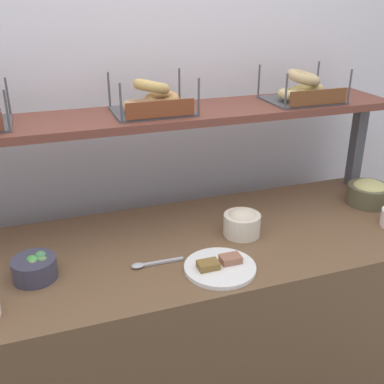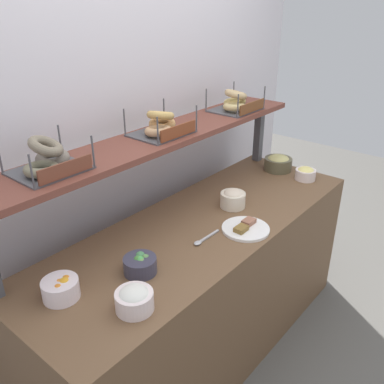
{
  "view_description": "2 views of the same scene",
  "coord_description": "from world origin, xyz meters",
  "px_view_note": "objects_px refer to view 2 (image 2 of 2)",
  "views": [
    {
      "loc": [
        -0.44,
        -1.43,
        1.72
      ],
      "look_at": [
        0.07,
        0.01,
        1.05
      ],
      "focal_mm": 43.71,
      "sensor_mm": 36.0,
      "label": 1
    },
    {
      "loc": [
        -1.48,
        -1.16,
        1.94
      ],
      "look_at": [
        -0.06,
        0.02,
        1.05
      ],
      "focal_mm": 39.01,
      "sensor_mm": 36.0,
      "label": 2
    }
  ],
  "objects_px": {
    "serving_plate_white": "(245,228)",
    "bowl_fruit_salad": "(61,289)",
    "bowl_potato_salad": "(233,198)",
    "bowl_hummus": "(278,163)",
    "bagel_basket_poppy": "(48,160)",
    "bowl_egg_salad": "(305,173)",
    "serving_spoon_near_plate": "(203,240)",
    "bagel_basket_sesame": "(161,125)",
    "bowl_veggie_mix": "(140,264)",
    "bagel_basket_plain": "(236,103)",
    "bowl_cream_cheese": "(134,299)"
  },
  "relations": [
    {
      "from": "serving_plate_white",
      "to": "bowl_fruit_salad",
      "type": "bearing_deg",
      "value": 163.13
    },
    {
      "from": "bowl_potato_salad",
      "to": "bowl_hummus",
      "type": "xyz_separation_m",
      "value": [
        0.64,
        0.07,
        -0.0
      ]
    },
    {
      "from": "bowl_hummus",
      "to": "bagel_basket_poppy",
      "type": "relative_size",
      "value": 0.65
    },
    {
      "from": "bowl_egg_salad",
      "to": "serving_spoon_near_plate",
      "type": "height_order",
      "value": "bowl_egg_salad"
    },
    {
      "from": "bowl_egg_salad",
      "to": "serving_plate_white",
      "type": "height_order",
      "value": "bowl_egg_salad"
    },
    {
      "from": "bowl_potato_salad",
      "to": "bagel_basket_sesame",
      "type": "xyz_separation_m",
      "value": [
        -0.26,
        0.28,
        0.42
      ]
    },
    {
      "from": "bowl_egg_salad",
      "to": "bagel_basket_poppy",
      "type": "bearing_deg",
      "value": 164.19
    },
    {
      "from": "bowl_veggie_mix",
      "to": "serving_spoon_near_plate",
      "type": "height_order",
      "value": "bowl_veggie_mix"
    },
    {
      "from": "bagel_basket_poppy",
      "to": "bowl_potato_salad",
      "type": "bearing_deg",
      "value": -17.69
    },
    {
      "from": "bagel_basket_poppy",
      "to": "bagel_basket_plain",
      "type": "bearing_deg",
      "value": -1.23
    },
    {
      "from": "bowl_fruit_salad",
      "to": "serving_plate_white",
      "type": "height_order",
      "value": "bowl_fruit_salad"
    },
    {
      "from": "bowl_fruit_salad",
      "to": "bagel_basket_sesame",
      "type": "xyz_separation_m",
      "value": [
        0.81,
        0.21,
        0.43
      ]
    },
    {
      "from": "bowl_cream_cheese",
      "to": "serving_spoon_near_plate",
      "type": "bearing_deg",
      "value": 10.46
    },
    {
      "from": "bowl_potato_salad",
      "to": "bowl_veggie_mix",
      "type": "xyz_separation_m",
      "value": [
        -0.75,
        -0.04,
        -0.01
      ]
    },
    {
      "from": "bowl_hummus",
      "to": "bagel_basket_plain",
      "type": "height_order",
      "value": "bagel_basket_plain"
    },
    {
      "from": "serving_plate_white",
      "to": "bagel_basket_plain",
      "type": "relative_size",
      "value": 0.8
    },
    {
      "from": "bowl_veggie_mix",
      "to": "serving_spoon_near_plate",
      "type": "xyz_separation_m",
      "value": [
        0.37,
        -0.05,
        -0.03
      ]
    },
    {
      "from": "bowl_potato_salad",
      "to": "bowl_veggie_mix",
      "type": "bearing_deg",
      "value": -176.72
    },
    {
      "from": "bagel_basket_sesame",
      "to": "bagel_basket_plain",
      "type": "height_order",
      "value": "same"
    },
    {
      "from": "bagel_basket_sesame",
      "to": "bagel_basket_plain",
      "type": "xyz_separation_m",
      "value": [
        0.64,
        -0.02,
        -0.0
      ]
    },
    {
      "from": "bowl_egg_salad",
      "to": "bowl_veggie_mix",
      "type": "height_order",
      "value": "bowl_egg_salad"
    },
    {
      "from": "bowl_potato_salad",
      "to": "serving_plate_white",
      "type": "height_order",
      "value": "bowl_potato_salad"
    },
    {
      "from": "bowl_fruit_salad",
      "to": "bagel_basket_plain",
      "type": "distance_m",
      "value": 1.52
    },
    {
      "from": "bowl_veggie_mix",
      "to": "bagel_basket_poppy",
      "type": "height_order",
      "value": "bagel_basket_poppy"
    },
    {
      "from": "bowl_fruit_salad",
      "to": "bagel_basket_poppy",
      "type": "distance_m",
      "value": 0.51
    },
    {
      "from": "bowl_cream_cheese",
      "to": "bowl_fruit_salad",
      "type": "distance_m",
      "value": 0.3
    },
    {
      "from": "serving_spoon_near_plate",
      "to": "bowl_fruit_salad",
      "type": "bearing_deg",
      "value": 165.91
    },
    {
      "from": "bowl_cream_cheese",
      "to": "serving_spoon_near_plate",
      "type": "relative_size",
      "value": 0.81
    },
    {
      "from": "serving_spoon_near_plate",
      "to": "bagel_basket_plain",
      "type": "height_order",
      "value": "bagel_basket_plain"
    },
    {
      "from": "serving_plate_white",
      "to": "bowl_hummus",
      "type": "bearing_deg",
      "value": 18.5
    },
    {
      "from": "bowl_potato_salad",
      "to": "bowl_fruit_salad",
      "type": "height_order",
      "value": "bowl_potato_salad"
    },
    {
      "from": "bowl_cream_cheese",
      "to": "bowl_hummus",
      "type": "height_order",
      "value": "bowl_hummus"
    },
    {
      "from": "serving_spoon_near_plate",
      "to": "bagel_basket_plain",
      "type": "relative_size",
      "value": 0.6
    },
    {
      "from": "bowl_veggie_mix",
      "to": "bowl_hummus",
      "type": "height_order",
      "value": "bowl_hummus"
    },
    {
      "from": "bowl_cream_cheese",
      "to": "bowl_hummus",
      "type": "relative_size",
      "value": 0.8
    },
    {
      "from": "bagel_basket_poppy",
      "to": "bagel_basket_sesame",
      "type": "bearing_deg",
      "value": -0.68
    },
    {
      "from": "bagel_basket_poppy",
      "to": "bagel_basket_sesame",
      "type": "relative_size",
      "value": 0.96
    },
    {
      "from": "bowl_cream_cheese",
      "to": "bagel_basket_poppy",
      "type": "relative_size",
      "value": 0.51
    },
    {
      "from": "bowl_veggie_mix",
      "to": "serving_plate_white",
      "type": "relative_size",
      "value": 0.59
    },
    {
      "from": "bowl_egg_salad",
      "to": "bagel_basket_poppy",
      "type": "xyz_separation_m",
      "value": [
        -1.52,
        0.43,
        0.44
      ]
    },
    {
      "from": "bowl_cream_cheese",
      "to": "bowl_hummus",
      "type": "distance_m",
      "value": 1.59
    },
    {
      "from": "bowl_cream_cheese",
      "to": "bowl_egg_salad",
      "type": "xyz_separation_m",
      "value": [
        1.54,
        0.06,
        -0.01
      ]
    },
    {
      "from": "bowl_cream_cheese",
      "to": "bowl_fruit_salad",
      "type": "bearing_deg",
      "value": 116.87
    },
    {
      "from": "bowl_veggie_mix",
      "to": "bagel_basket_plain",
      "type": "distance_m",
      "value": 1.25
    },
    {
      "from": "bagel_basket_plain",
      "to": "serving_plate_white",
      "type": "bearing_deg",
      "value": -139.98
    },
    {
      "from": "bowl_hummus",
      "to": "serving_spoon_near_plate",
      "type": "distance_m",
      "value": 1.04
    },
    {
      "from": "bowl_veggie_mix",
      "to": "serving_plate_white",
      "type": "xyz_separation_m",
      "value": [
        0.58,
        -0.15,
        -0.03
      ]
    },
    {
      "from": "bowl_veggie_mix",
      "to": "bowl_fruit_salad",
      "type": "xyz_separation_m",
      "value": [
        -0.31,
        0.12,
        0.0
      ]
    },
    {
      "from": "bowl_veggie_mix",
      "to": "bagel_basket_poppy",
      "type": "xyz_separation_m",
      "value": [
        -0.16,
        0.33,
        0.44
      ]
    },
    {
      "from": "bagel_basket_poppy",
      "to": "bowl_fruit_salad",
      "type": "bearing_deg",
      "value": -125.94
    }
  ]
}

